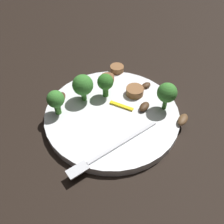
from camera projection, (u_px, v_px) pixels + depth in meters
name	position (u px, v px, depth m)	size (l,w,h in m)	color
ground_plane	(112.00, 118.00, 0.48)	(1.40, 1.40, 0.00)	black
plate	(112.00, 115.00, 0.48)	(0.26, 0.26, 0.02)	white
fork	(108.00, 151.00, 0.41)	(0.18, 0.02, 0.00)	silver
broccoli_floret_0	(56.00, 100.00, 0.45)	(0.03, 0.03, 0.05)	#408630
broccoli_floret_1	(105.00, 83.00, 0.48)	(0.03, 0.03, 0.05)	#347525
broccoli_floret_2	(167.00, 93.00, 0.45)	(0.04, 0.04, 0.06)	#408630
broccoli_floret_3	(83.00, 85.00, 0.47)	(0.04, 0.04, 0.06)	#408630
sausage_slice_0	(135.00, 91.00, 0.50)	(0.04, 0.04, 0.02)	brown
sausage_slice_1	(108.00, 78.00, 0.53)	(0.03, 0.03, 0.01)	brown
sausage_slice_2	(117.00, 69.00, 0.56)	(0.03, 0.03, 0.01)	brown
mushroom_0	(81.00, 84.00, 0.52)	(0.03, 0.02, 0.01)	#4C331E
mushroom_1	(61.00, 97.00, 0.49)	(0.03, 0.02, 0.01)	#422B19
mushroom_2	(146.00, 85.00, 0.52)	(0.02, 0.01, 0.01)	#422B19
mushroom_3	(183.00, 120.00, 0.45)	(0.03, 0.02, 0.01)	brown
mushroom_4	(144.00, 107.00, 0.47)	(0.03, 0.02, 0.01)	#422B19
pepper_strip_0	(120.00, 105.00, 0.48)	(0.05, 0.01, 0.00)	yellow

